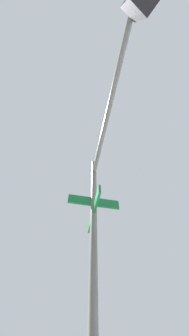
# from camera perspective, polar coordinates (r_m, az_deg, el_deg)

# --- Properties ---
(traffic_signal_near) EXTENTS (1.94, 3.46, 5.45)m
(traffic_signal_near) POSITION_cam_1_polar(r_m,az_deg,el_deg) (2.62, 5.57, 7.37)
(traffic_signal_near) COLOR #474C47
(traffic_signal_near) RESTS_ON ground_plane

